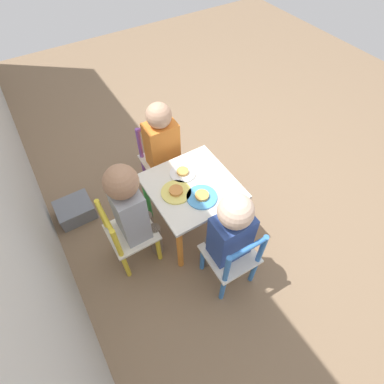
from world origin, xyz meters
name	(u,v)px	position (x,y,z in m)	size (l,w,h in m)	color
ground_plane	(192,224)	(0.00, 0.00, 0.00)	(6.00, 6.00, 0.00)	#7F664C
kids_table	(192,193)	(0.00, 0.00, 0.35)	(0.49, 0.49, 0.42)	silver
chair_purple	(161,160)	(0.43, -0.01, 0.25)	(0.27, 0.27, 0.51)	silver
chair_blue	(232,258)	(-0.43, 0.01, 0.25)	(0.27, 0.27, 0.51)	silver
chair_yellow	(128,235)	(0.00, 0.43, 0.25)	(0.26, 0.26, 0.51)	silver
child_right	(163,145)	(0.37, -0.01, 0.43)	(0.21, 0.20, 0.73)	#7A6B5B
child_left	(229,232)	(-0.37, 0.01, 0.44)	(0.22, 0.20, 0.73)	#7A6B5B
child_back	(131,208)	(0.00, 0.37, 0.47)	(0.20, 0.22, 0.77)	#7A6B5B
plate_right	(183,173)	(0.10, 0.00, 0.43)	(0.15, 0.15, 0.03)	white
plate_left	(202,197)	(-0.10, 0.00, 0.43)	(0.17, 0.17, 0.03)	#4C9EE0
plate_back	(176,192)	(0.00, 0.10, 0.43)	(0.17, 0.17, 0.03)	#EADB66
storage_bin	(75,210)	(0.49, 0.64, 0.06)	(0.20, 0.24, 0.12)	slate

